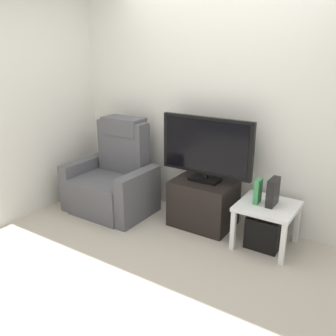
% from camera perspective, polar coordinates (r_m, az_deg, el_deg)
% --- Properties ---
extents(ground_plane, '(6.40, 6.40, 0.00)m').
position_cam_1_polar(ground_plane, '(3.44, -0.65, -14.26)').
color(ground_plane, '#B2A899').
extents(wall_back, '(6.40, 0.06, 2.60)m').
position_cam_1_polar(wall_back, '(3.92, 8.65, 10.12)').
color(wall_back, silver).
rests_on(wall_back, ground).
extents(wall_side, '(0.06, 4.48, 2.60)m').
position_cam_1_polar(wall_side, '(4.27, -22.52, 9.62)').
color(wall_side, silver).
rests_on(wall_side, ground).
extents(tv_stand, '(0.65, 0.50, 0.51)m').
position_cam_1_polar(tv_stand, '(3.95, 5.60, -5.51)').
color(tv_stand, black).
rests_on(tv_stand, ground).
extents(television, '(1.02, 0.20, 0.69)m').
position_cam_1_polar(television, '(3.76, 6.03, 3.19)').
color(television, black).
rests_on(television, tv_stand).
extents(recliner_armchair, '(0.98, 0.78, 1.08)m').
position_cam_1_polar(recliner_armchair, '(4.33, -8.58, -1.78)').
color(recliner_armchair, '#515156').
rests_on(recliner_armchair, ground).
extents(side_table, '(0.54, 0.54, 0.44)m').
position_cam_1_polar(side_table, '(3.61, 15.39, -6.57)').
color(side_table, white).
rests_on(side_table, ground).
extents(subwoofer_box, '(0.32, 0.32, 0.32)m').
position_cam_1_polar(subwoofer_box, '(3.70, 15.11, -9.55)').
color(subwoofer_box, black).
rests_on(subwoofer_box, ground).
extents(book_upright, '(0.05, 0.12, 0.24)m').
position_cam_1_polar(book_upright, '(3.54, 14.02, -3.61)').
color(book_upright, '#388C4C').
rests_on(book_upright, side_table).
extents(game_console, '(0.07, 0.20, 0.27)m').
position_cam_1_polar(game_console, '(3.53, 16.26, -3.66)').
color(game_console, black).
rests_on(game_console, side_table).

